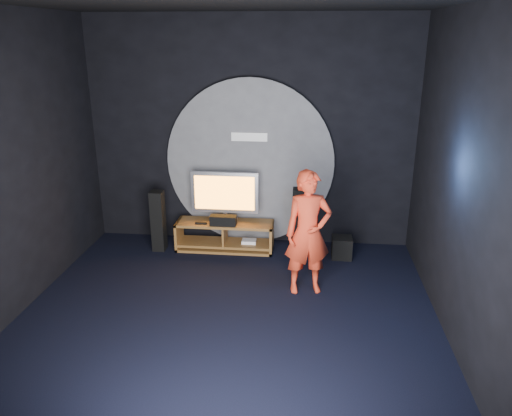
{
  "coord_description": "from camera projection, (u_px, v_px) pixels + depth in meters",
  "views": [
    {
      "loc": [
        0.89,
        -5.05,
        3.19
      ],
      "look_at": [
        0.24,
        1.05,
        1.05
      ],
      "focal_mm": 35.0,
      "sensor_mm": 36.0,
      "label": 1
    }
  ],
  "objects": [
    {
      "name": "floor",
      "position": [
        226.0,
        320.0,
        5.88
      ],
      "size": [
        5.0,
        5.0,
        0.0
      ],
      "primitive_type": "plane",
      "color": "black",
      "rests_on": "ground"
    },
    {
      "name": "back_wall",
      "position": [
        250.0,
        134.0,
        7.65
      ],
      "size": [
        5.0,
        0.04,
        3.5
      ],
      "primitive_type": "cube",
      "color": "black",
      "rests_on": "ground"
    },
    {
      "name": "front_wall",
      "position": [
        152.0,
        291.0,
        2.95
      ],
      "size": [
        5.0,
        0.04,
        3.5
      ],
      "primitive_type": "cube",
      "color": "black",
      "rests_on": "ground"
    },
    {
      "name": "left_wall",
      "position": [
        1.0,
        171.0,
        5.55
      ],
      "size": [
        0.04,
        5.0,
        3.5
      ],
      "primitive_type": "cube",
      "color": "black",
      "rests_on": "ground"
    },
    {
      "name": "right_wall",
      "position": [
        466.0,
        184.0,
        5.05
      ],
      "size": [
        0.04,
        5.0,
        3.5
      ],
      "primitive_type": "cube",
      "color": "black",
      "rests_on": "ground"
    },
    {
      "name": "wall_disc_panel",
      "position": [
        250.0,
        163.0,
        7.74
      ],
      "size": [
        2.6,
        0.11,
        2.6
      ],
      "color": "#515156",
      "rests_on": "ground"
    },
    {
      "name": "media_console",
      "position": [
        225.0,
        237.0,
        7.77
      ],
      "size": [
        1.5,
        0.45,
        0.45
      ],
      "color": "#97632E",
      "rests_on": "ground"
    },
    {
      "name": "tv",
      "position": [
        225.0,
        195.0,
        7.61
      ],
      "size": [
        1.03,
        0.22,
        0.78
      ],
      "color": "silver",
      "rests_on": "media_console"
    },
    {
      "name": "center_speaker",
      "position": [
        223.0,
        220.0,
        7.55
      ],
      "size": [
        0.4,
        0.15,
        0.15
      ],
      "primitive_type": "cube",
      "color": "black",
      "rests_on": "media_console"
    },
    {
      "name": "remote",
      "position": [
        201.0,
        223.0,
        7.61
      ],
      "size": [
        0.18,
        0.05,
        0.02
      ],
      "primitive_type": "cube",
      "color": "black",
      "rests_on": "media_console"
    },
    {
      "name": "tower_speaker_left",
      "position": [
        158.0,
        221.0,
        7.67
      ],
      "size": [
        0.19,
        0.21,
        0.95
      ],
      "primitive_type": "cube",
      "color": "black",
      "rests_on": "ground"
    },
    {
      "name": "tower_speaker_right",
      "position": [
        298.0,
        218.0,
        7.81
      ],
      "size": [
        0.19,
        0.21,
        0.95
      ],
      "primitive_type": "cube",
      "color": "black",
      "rests_on": "ground"
    },
    {
      "name": "subwoofer",
      "position": [
        342.0,
        247.0,
        7.49
      ],
      "size": [
        0.29,
        0.29,
        0.32
      ],
      "primitive_type": "cube",
      "color": "black",
      "rests_on": "ground"
    },
    {
      "name": "player",
      "position": [
        308.0,
        233.0,
        6.31
      ],
      "size": [
        0.66,
        0.51,
        1.63
      ],
      "primitive_type": "imported",
      "rotation": [
        0.0,
        0.0,
        0.23
      ],
      "color": "red",
      "rests_on": "ground"
    }
  ]
}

